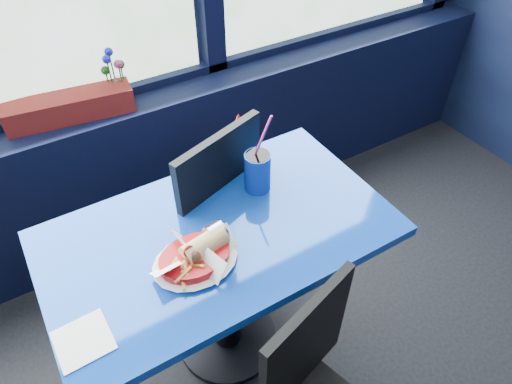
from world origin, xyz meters
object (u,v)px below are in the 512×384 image
planter_box (70,107)px  ketchup_bottle (239,143)px  food_basket (196,256)px  flower_vase (118,87)px  soda_cup (258,171)px  near_table (222,262)px  chair_near_back (218,198)px

planter_box → ketchup_bottle: (0.49, -0.61, 0.00)m
food_basket → planter_box: bearing=112.4°
flower_vase → soda_cup: 0.81m
near_table → chair_near_back: size_ratio=1.22×
near_table → chair_near_back: 0.35m
chair_near_back → ketchup_bottle: size_ratio=4.00×
flower_vase → soda_cup: soda_cup is taller
planter_box → soda_cup: size_ratio=1.61×
chair_near_back → flower_vase: bearing=-90.1°
near_table → planter_box: 0.96m
near_table → flower_vase: size_ratio=4.70×
ketchup_bottle → chair_near_back: bearing=149.0°
near_table → ketchup_bottle: 0.46m
near_table → flower_vase: bearing=92.3°
ketchup_bottle → soda_cup: soda_cup is taller
planter_box → soda_cup: 0.90m
chair_near_back → flower_vase: flower_vase is taller
planter_box → soda_cup: bearing=-50.3°
ketchup_bottle → near_table: bearing=-131.5°
food_basket → ketchup_bottle: 0.52m
planter_box → near_table: bearing=-66.4°
chair_near_back → planter_box: size_ratio=1.84×
planter_box → soda_cup: (0.48, -0.76, -0.02)m
planter_box → ketchup_bottle: size_ratio=2.17×
near_table → ketchup_bottle: ketchup_bottle is taller
food_basket → soda_cup: size_ratio=0.87×
near_table → chair_near_back: (0.15, 0.32, -0.00)m
chair_near_back → planter_box: 0.75m
near_table → chair_near_back: chair_near_back is taller
planter_box → flower_vase: (0.22, 0.01, 0.02)m
chair_near_back → planter_box: bearing=-72.2°
soda_cup → ketchup_bottle: bearing=86.4°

